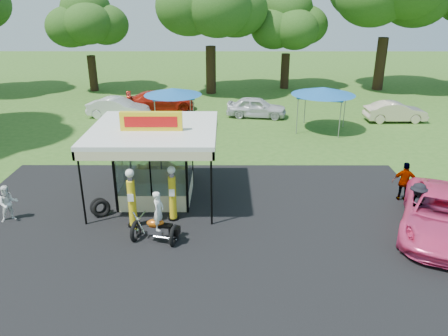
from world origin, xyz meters
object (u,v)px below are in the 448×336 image
Objects in this scene: spectator_east_b at (405,182)px; tent_east at (323,91)px; bg_car_b at (161,101)px; gas_station_kiosk at (156,161)px; gas_pump_right at (172,195)px; spectator_west at (8,203)px; bg_car_e at (395,112)px; motorcycle at (157,222)px; pink_sedan at (441,214)px; tent_west at (173,92)px; bg_car_a at (118,108)px; bg_car_c at (257,107)px; kiosk_car at (164,170)px; gas_pump_left at (132,200)px; spectator_east_a at (416,205)px.

tent_east is at bearing -70.32° from spectator_east_b.
spectator_east_b is 0.35× the size of bg_car_b.
gas_pump_right is (0.95, -2.11, -0.64)m from gas_station_kiosk.
spectator_west is 0.85× the size of spectator_east_b.
motorcycle is at bearing 137.13° from bg_car_e.
tent_west reaches higher than pink_sedan.
bg_car_b reaches higher than bg_car_a.
spectator_west is 19.83m from bg_car_c.
motorcycle reaches higher than kiosk_car.
tent_east is (10.21, 13.40, 1.49)m from gas_pump_left.
gas_pump_right reaches higher than spectator_west.
bg_car_e is at bearing 5.49° from tent_west.
tent_east is (9.05, 14.56, 1.85)m from motorcycle.
bg_car_c is 1.05× the size of tent_east.
bg_car_b is (-13.44, 19.37, -0.06)m from pink_sedan.
tent_west is (-16.00, -1.54, 1.78)m from bg_car_e.
spectator_east_a is at bearing -13.64° from gas_station_kiosk.
bg_car_e is (17.55, -3.24, -0.05)m from bg_car_b.
spectator_east_a is (11.26, 0.10, -0.26)m from gas_pump_left.
gas_pump_right reaches higher than bg_car_e.
motorcycle is 0.51× the size of tent_east.
motorcycle is at bearing -150.32° from bg_car_a.
bg_car_c is at bearing 70.27° from gas_pump_left.
gas_pump_left is at bearing -157.68° from pink_sedan.
tent_east is at bearing 55.91° from gas_pump_right.
gas_station_kiosk is 4.00m from motorcycle.
kiosk_car is 13.04m from tent_east.
gas_station_kiosk is 1.17× the size of bg_car_a.
pink_sedan reaches higher than bg_car_e.
tent_west is at bearing 89.64° from gas_pump_left.
gas_pump_left is at bearing -37.63° from spectator_east_a.
spectator_east_b is 11.24m from tent_east.
spectator_west is (-17.16, 1.00, -0.05)m from pink_sedan.
gas_pump_left is 14.15m from tent_west.
motorcycle reaches higher than pink_sedan.
spectator_east_a is at bearing -124.12° from bg_car_a.
motorcycle is 11.11m from spectator_east_b.
spectator_east_b reaches higher than bg_car_c.
gas_station_kiosk is 20.23m from bg_car_e.
kiosk_car is 12.69m from bg_car_a.
pink_sedan is 3.25× the size of spectator_east_b.
spectator_west is at bearing -159.15° from gas_station_kiosk.
bg_car_b is (2.90, 2.29, 0.02)m from bg_car_a.
gas_station_kiosk is at bearing -148.00° from bg_car_a.
kiosk_car is 1.51× the size of spectator_east_a.
gas_pump_left is 4.98m from kiosk_car.
spectator_east_b is at bearing -119.05° from bg_car_a.
motorcycle is at bearing -45.17° from gas_pump_left.
tent_west is at bearing 96.09° from gas_pump_right.
bg_car_e is at bearing 44.17° from gas_pump_left.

